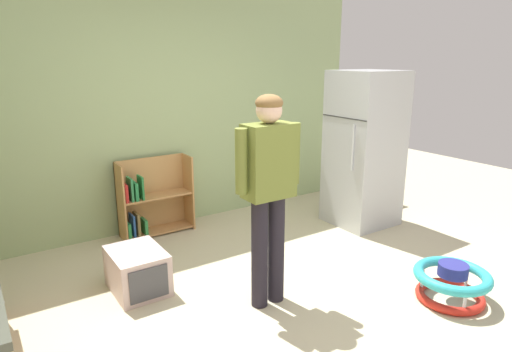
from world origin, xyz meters
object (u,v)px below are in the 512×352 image
at_px(baby_walker, 451,282).
at_px(pet_carrier, 137,271).
at_px(standing_person, 269,183).
at_px(refrigerator, 364,149).
at_px(bookshelf, 150,201).

distance_m(baby_walker, pet_carrier, 2.60).
relative_size(standing_person, pet_carrier, 3.03).
bearing_deg(baby_walker, pet_carrier, 142.90).
bearing_deg(baby_walker, refrigerator, 67.17).
xyz_separation_m(standing_person, baby_walker, (1.26, -0.80, -0.85)).
bearing_deg(bookshelf, baby_walker, -60.90).
bearing_deg(bookshelf, standing_person, -82.48).
xyz_separation_m(standing_person, pet_carrier, (-0.81, 0.76, -0.82)).
xyz_separation_m(refrigerator, bookshelf, (-2.21, 1.05, -0.52)).
height_order(bookshelf, standing_person, standing_person).
bearing_deg(standing_person, bookshelf, 97.52).
distance_m(standing_person, pet_carrier, 1.38).
xyz_separation_m(bookshelf, baby_walker, (1.51, -2.72, -0.22)).
relative_size(refrigerator, baby_walker, 2.95).
height_order(bookshelf, pet_carrier, bookshelf).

